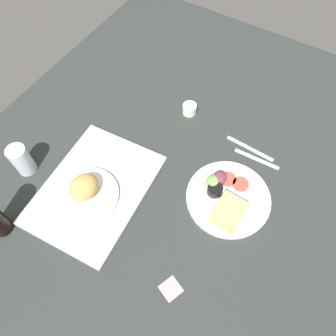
{
  "coord_description": "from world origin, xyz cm",
  "views": [
    {
      "loc": [
        -46.01,
        -26.15,
        99.29
      ],
      "look_at": [
        2.0,
        3.0,
        4.0
      ],
      "focal_mm": 34.24,
      "sensor_mm": 36.0,
      "label": 1
    }
  ],
  "objects_px": {
    "espresso_cup": "(190,109)",
    "bread_plate_near": "(86,191)",
    "fork": "(257,159)",
    "knife": "(250,148)",
    "serving_tray": "(95,189)",
    "sticky_note": "(171,289)",
    "drinking_glass": "(22,160)",
    "plate_with_salad": "(227,198)"
  },
  "relations": [
    {
      "from": "serving_tray",
      "to": "fork",
      "type": "distance_m",
      "value": 0.59
    },
    {
      "from": "drinking_glass",
      "to": "espresso_cup",
      "type": "relative_size",
      "value": 2.13
    },
    {
      "from": "serving_tray",
      "to": "fork",
      "type": "height_order",
      "value": "serving_tray"
    },
    {
      "from": "bread_plate_near",
      "to": "drinking_glass",
      "type": "xyz_separation_m",
      "value": [
        -0.02,
        0.26,
        0.02
      ]
    },
    {
      "from": "bread_plate_near",
      "to": "espresso_cup",
      "type": "distance_m",
      "value": 0.52
    },
    {
      "from": "drinking_glass",
      "to": "knife",
      "type": "height_order",
      "value": "drinking_glass"
    },
    {
      "from": "bread_plate_near",
      "to": "drinking_glass",
      "type": "bearing_deg",
      "value": 95.39
    },
    {
      "from": "serving_tray",
      "to": "plate_with_salad",
      "type": "bearing_deg",
      "value": -63.44
    },
    {
      "from": "plate_with_salad",
      "to": "espresso_cup",
      "type": "relative_size",
      "value": 5.09
    },
    {
      "from": "drinking_glass",
      "to": "knife",
      "type": "bearing_deg",
      "value": -52.65
    },
    {
      "from": "serving_tray",
      "to": "espresso_cup",
      "type": "relative_size",
      "value": 8.04
    },
    {
      "from": "bread_plate_near",
      "to": "sticky_note",
      "type": "xyz_separation_m",
      "value": [
        -0.11,
        -0.39,
        -0.04
      ]
    },
    {
      "from": "espresso_cup",
      "to": "fork",
      "type": "height_order",
      "value": "espresso_cup"
    },
    {
      "from": "bread_plate_near",
      "to": "knife",
      "type": "distance_m",
      "value": 0.61
    },
    {
      "from": "fork",
      "to": "knife",
      "type": "distance_m",
      "value": 0.05
    },
    {
      "from": "plate_with_salad",
      "to": "espresso_cup",
      "type": "distance_m",
      "value": 0.4
    },
    {
      "from": "bread_plate_near",
      "to": "sticky_note",
      "type": "relative_size",
      "value": 3.75
    },
    {
      "from": "bread_plate_near",
      "to": "drinking_glass",
      "type": "height_order",
      "value": "drinking_glass"
    },
    {
      "from": "bread_plate_near",
      "to": "plate_with_salad",
      "type": "distance_m",
      "value": 0.47
    },
    {
      "from": "plate_with_salad",
      "to": "serving_tray",
      "type": "bearing_deg",
      "value": 116.56
    },
    {
      "from": "plate_with_salad",
      "to": "sticky_note",
      "type": "relative_size",
      "value": 5.09
    },
    {
      "from": "serving_tray",
      "to": "sticky_note",
      "type": "relative_size",
      "value": 8.04
    },
    {
      "from": "knife",
      "to": "plate_with_salad",
      "type": "bearing_deg",
      "value": 96.78
    },
    {
      "from": "bread_plate_near",
      "to": "sticky_note",
      "type": "bearing_deg",
      "value": -105.51
    },
    {
      "from": "plate_with_salad",
      "to": "espresso_cup",
      "type": "xyz_separation_m",
      "value": [
        0.27,
        0.3,
        0.0
      ]
    },
    {
      "from": "serving_tray",
      "to": "bread_plate_near",
      "type": "bearing_deg",
      "value": 171.98
    },
    {
      "from": "espresso_cup",
      "to": "bread_plate_near",
      "type": "bearing_deg",
      "value": 167.63
    },
    {
      "from": "knife",
      "to": "sticky_note",
      "type": "distance_m",
      "value": 0.58
    },
    {
      "from": "fork",
      "to": "knife",
      "type": "height_order",
      "value": "same"
    },
    {
      "from": "espresso_cup",
      "to": "sticky_note",
      "type": "distance_m",
      "value": 0.68
    },
    {
      "from": "bread_plate_near",
      "to": "espresso_cup",
      "type": "relative_size",
      "value": 3.75
    },
    {
      "from": "plate_with_salad",
      "to": "espresso_cup",
      "type": "bearing_deg",
      "value": 47.33
    },
    {
      "from": "plate_with_salad",
      "to": "sticky_note",
      "type": "height_order",
      "value": "plate_with_salad"
    },
    {
      "from": "knife",
      "to": "serving_tray",
      "type": "bearing_deg",
      "value": 51.49
    },
    {
      "from": "bread_plate_near",
      "to": "knife",
      "type": "bearing_deg",
      "value": -39.79
    },
    {
      "from": "fork",
      "to": "sticky_note",
      "type": "relative_size",
      "value": 3.04
    },
    {
      "from": "espresso_cup",
      "to": "fork",
      "type": "relative_size",
      "value": 0.33
    },
    {
      "from": "espresso_cup",
      "to": "knife",
      "type": "relative_size",
      "value": 0.29
    },
    {
      "from": "knife",
      "to": "drinking_glass",
      "type": "bearing_deg",
      "value": 40.29
    },
    {
      "from": "fork",
      "to": "knife",
      "type": "relative_size",
      "value": 0.89
    },
    {
      "from": "bread_plate_near",
      "to": "knife",
      "type": "xyz_separation_m",
      "value": [
        0.47,
        -0.39,
        -0.04
      ]
    },
    {
      "from": "serving_tray",
      "to": "knife",
      "type": "relative_size",
      "value": 2.37
    }
  ]
}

